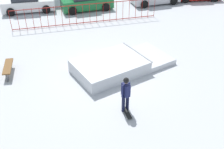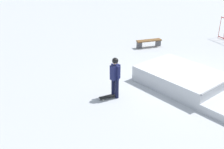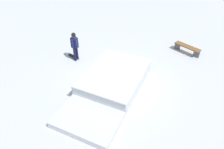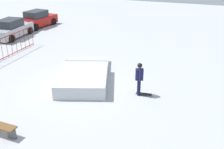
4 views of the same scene
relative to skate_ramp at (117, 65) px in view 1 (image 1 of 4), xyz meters
The scene contains 8 objects.
ground_plane 0.77m from the skate_ramp, 157.29° to the right, with size 60.00×60.00×0.00m, color #B7BABF.
skate_ramp is the anchor object (origin of this frame).
skater 3.42m from the skate_ramp, 97.73° to the right, with size 0.41×0.43×1.73m.
skateboard 3.64m from the skate_ramp, 97.08° to the right, with size 0.32×0.82×0.09m.
perimeter_fence 6.70m from the skate_ramp, 95.53° to the left, with size 10.52×0.33×1.50m.
park_bench 5.76m from the skate_ramp, behind, with size 0.45×1.66×0.48m.
parked_car_white 11.38m from the skate_ramp, 115.14° to the left, with size 4.13×1.98×1.60m.
parked_car_green 9.60m from the skate_ramp, 91.27° to the left, with size 4.24×2.21×1.60m.
Camera 1 is at (-2.50, -12.09, 8.12)m, focal length 44.51 mm.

